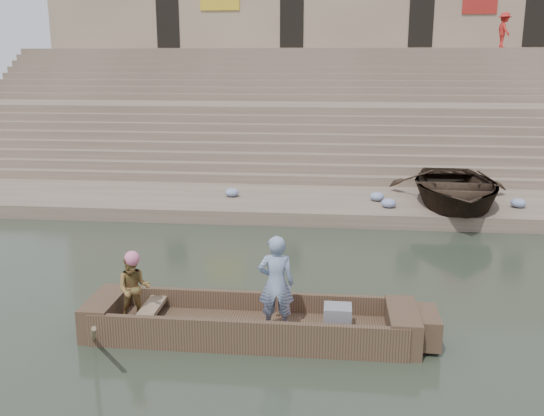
% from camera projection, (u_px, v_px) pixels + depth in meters
% --- Properties ---
extents(ground, '(120.00, 120.00, 0.00)m').
position_uv_depth(ground, '(300.00, 315.00, 11.03)').
color(ground, '#273125').
rests_on(ground, ground).
extents(lower_landing, '(32.00, 4.00, 0.40)m').
position_uv_depth(lower_landing, '(316.00, 204.00, 18.70)').
color(lower_landing, gray).
rests_on(lower_landing, ground).
extents(mid_landing, '(32.00, 3.00, 2.80)m').
position_uv_depth(mid_landing, '(322.00, 137.00, 25.65)').
color(mid_landing, gray).
rests_on(mid_landing, ground).
extents(upper_landing, '(32.00, 3.00, 5.20)m').
position_uv_depth(upper_landing, '(326.00, 99.00, 32.12)').
color(upper_landing, gray).
rests_on(upper_landing, ground).
extents(ghat_steps, '(32.00, 11.00, 5.20)m').
position_uv_depth(ghat_steps, '(323.00, 123.00, 27.19)').
color(ghat_steps, gray).
rests_on(ghat_steps, ground).
extents(building_wall, '(32.00, 5.07, 11.20)m').
position_uv_depth(building_wall, '(328.00, 43.00, 35.25)').
color(building_wall, tan).
rests_on(building_wall, ground).
extents(main_rowboat, '(5.00, 1.30, 0.22)m').
position_uv_depth(main_rowboat, '(250.00, 330.00, 10.16)').
color(main_rowboat, brown).
rests_on(main_rowboat, ground).
extents(rowboat_trim, '(6.04, 2.63, 1.87)m').
position_uv_depth(rowboat_trim, '(262.00, 320.00, 10.09)').
color(rowboat_trim, brown).
rests_on(rowboat_trim, ground).
extents(standing_man, '(0.62, 0.43, 1.64)m').
position_uv_depth(standing_man, '(276.00, 284.00, 9.74)').
color(standing_man, navy).
rests_on(standing_man, main_rowboat).
extents(rowing_man, '(0.67, 0.58, 1.20)m').
position_uv_depth(rowing_man, '(134.00, 288.00, 10.12)').
color(rowing_man, '#297D2C').
rests_on(rowing_man, main_rowboat).
extents(television, '(0.46, 0.42, 0.40)m').
position_uv_depth(television, '(337.00, 317.00, 9.94)').
color(television, slate).
rests_on(television, main_rowboat).
extents(beached_rowboat, '(3.94, 5.34, 1.07)m').
position_uv_depth(beached_rowboat, '(455.00, 187.00, 17.70)').
color(beached_rowboat, '#2D2116').
rests_on(beached_rowboat, lower_landing).
extents(pedestrian, '(0.75, 1.18, 1.73)m').
position_uv_depth(pedestrian, '(504.00, 30.00, 29.73)').
color(pedestrian, '#AF221D').
rests_on(pedestrian, upper_landing).
extents(cloth_bundles, '(9.04, 1.38, 0.26)m').
position_uv_depth(cloth_bundles, '(376.00, 199.00, 17.98)').
color(cloth_bundles, '#3F5999').
rests_on(cloth_bundles, lower_landing).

